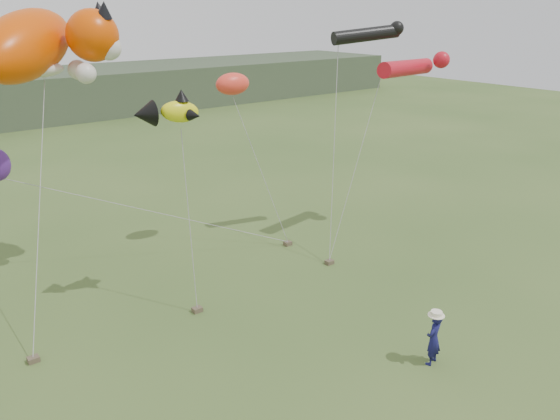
% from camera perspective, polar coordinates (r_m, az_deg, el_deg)
% --- Properties ---
extents(ground, '(120.00, 120.00, 0.00)m').
position_cam_1_polar(ground, '(15.88, 5.35, -16.14)').
color(ground, '#385123').
rests_on(ground, ground).
extents(festival_attendant, '(0.65, 0.50, 1.58)m').
position_cam_1_polar(festival_attendant, '(16.14, 15.75, -12.85)').
color(festival_attendant, '#14144B').
rests_on(festival_attendant, ground).
extents(sandbag_anchors, '(14.19, 4.55, 0.16)m').
position_cam_1_polar(sandbag_anchors, '(18.55, -9.65, -10.25)').
color(sandbag_anchors, brown).
rests_on(sandbag_anchors, ground).
extents(cat_kite, '(6.15, 4.92, 3.11)m').
position_cam_1_polar(cat_kite, '(20.27, -23.71, 15.59)').
color(cat_kite, '#D74200').
rests_on(cat_kite, ground).
extents(fish_kite, '(2.06, 1.37, 1.07)m').
position_cam_1_polar(fish_kite, '(16.98, -11.75, 10.02)').
color(fish_kite, yellow).
rests_on(fish_kite, ground).
extents(tube_kites, '(4.78, 2.47, 2.15)m').
position_cam_1_polar(tube_kites, '(23.21, 12.25, 15.57)').
color(tube_kites, black).
rests_on(tube_kites, ground).
extents(misc_kites, '(9.27, 3.75, 3.49)m').
position_cam_1_polar(misc_kites, '(21.10, -14.83, 9.37)').
color(misc_kites, '#F03828').
rests_on(misc_kites, ground).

